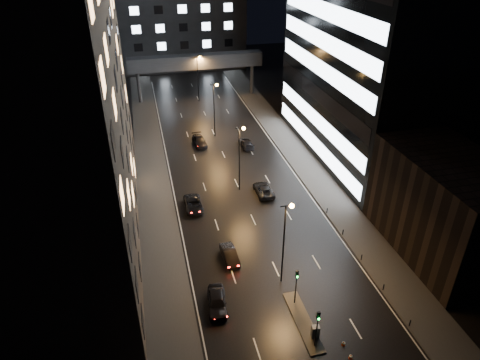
{
  "coord_description": "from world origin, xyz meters",
  "views": [
    {
      "loc": [
        -12.68,
        -25.32,
        33.55
      ],
      "look_at": [
        -0.86,
        24.06,
        4.0
      ],
      "focal_mm": 32.0,
      "sensor_mm": 36.0,
      "label": 1
    }
  ],
  "objects_px": {
    "car_away_a": "(217,302)",
    "car_away_b": "(230,255)",
    "utility_cabinet": "(315,332)",
    "car_toward_b": "(246,144)",
    "car_away_c": "(193,204)",
    "car_away_d": "(199,141)",
    "car_toward_a": "(264,190)"
  },
  "relations": [
    {
      "from": "utility_cabinet",
      "to": "car_toward_b",
      "type": "bearing_deg",
      "value": 92.61
    },
    {
      "from": "car_away_b",
      "to": "car_away_a",
      "type": "bearing_deg",
      "value": -116.61
    },
    {
      "from": "car_away_b",
      "to": "utility_cabinet",
      "type": "xyz_separation_m",
      "value": [
        5.49,
        -12.86,
        0.12
      ]
    },
    {
      "from": "car_away_a",
      "to": "car_away_d",
      "type": "bearing_deg",
      "value": 90.36
    },
    {
      "from": "car_away_a",
      "to": "car_away_c",
      "type": "bearing_deg",
      "value": 95.83
    },
    {
      "from": "car_away_c",
      "to": "utility_cabinet",
      "type": "xyz_separation_m",
      "value": [
        8.12,
        -24.6,
        0.13
      ]
    },
    {
      "from": "car_away_a",
      "to": "car_toward_b",
      "type": "xyz_separation_m",
      "value": [
        12.22,
        36.08,
        -0.1
      ]
    },
    {
      "from": "car_toward_a",
      "to": "car_toward_b",
      "type": "xyz_separation_m",
      "value": [
        1.4,
        15.93,
        0.01
      ]
    },
    {
      "from": "car_away_c",
      "to": "car_away_d",
      "type": "height_order",
      "value": "car_away_d"
    },
    {
      "from": "car_away_c",
      "to": "utility_cabinet",
      "type": "relative_size",
      "value": 3.73
    },
    {
      "from": "car_away_b",
      "to": "utility_cabinet",
      "type": "bearing_deg",
      "value": -71.18
    },
    {
      "from": "car_away_c",
      "to": "car_away_b",
      "type": "bearing_deg",
      "value": -78.04
    },
    {
      "from": "car_away_a",
      "to": "car_away_b",
      "type": "distance_m",
      "value": 7.5
    },
    {
      "from": "car_away_b",
      "to": "car_away_c",
      "type": "relative_size",
      "value": 0.85
    },
    {
      "from": "car_toward_a",
      "to": "car_toward_b",
      "type": "relative_size",
      "value": 1.04
    },
    {
      "from": "car_away_a",
      "to": "utility_cabinet",
      "type": "xyz_separation_m",
      "value": [
        8.34,
        -5.92,
        0.02
      ]
    },
    {
      "from": "car_away_a",
      "to": "utility_cabinet",
      "type": "height_order",
      "value": "car_away_a"
    },
    {
      "from": "car_away_c",
      "to": "car_away_d",
      "type": "relative_size",
      "value": 0.97
    },
    {
      "from": "car_away_a",
      "to": "car_toward_b",
      "type": "relative_size",
      "value": 0.97
    },
    {
      "from": "car_away_a",
      "to": "car_away_c",
      "type": "height_order",
      "value": "car_away_a"
    },
    {
      "from": "car_away_a",
      "to": "car_away_b",
      "type": "xyz_separation_m",
      "value": [
        2.85,
        6.94,
        -0.1
      ]
    },
    {
      "from": "car_away_d",
      "to": "utility_cabinet",
      "type": "relative_size",
      "value": 3.85
    },
    {
      "from": "car_toward_b",
      "to": "utility_cabinet",
      "type": "distance_m",
      "value": 42.18
    },
    {
      "from": "car_away_b",
      "to": "car_away_d",
      "type": "height_order",
      "value": "car_away_d"
    },
    {
      "from": "car_away_b",
      "to": "car_away_c",
      "type": "xyz_separation_m",
      "value": [
        -2.63,
        11.73,
        -0.0
      ]
    },
    {
      "from": "car_away_a",
      "to": "car_away_c",
      "type": "relative_size",
      "value": 0.93
    },
    {
      "from": "car_away_c",
      "to": "car_toward_a",
      "type": "bearing_deg",
      "value": 7.23
    },
    {
      "from": "car_away_c",
      "to": "car_toward_b",
      "type": "height_order",
      "value": "car_toward_b"
    },
    {
      "from": "utility_cabinet",
      "to": "car_toward_a",
      "type": "bearing_deg",
      "value": 92.47
    },
    {
      "from": "car_away_c",
      "to": "car_toward_a",
      "type": "distance_m",
      "value": 10.69
    },
    {
      "from": "car_away_b",
      "to": "car_toward_a",
      "type": "height_order",
      "value": "car_away_b"
    },
    {
      "from": "car_away_a",
      "to": "car_toward_a",
      "type": "bearing_deg",
      "value": 68.29
    }
  ]
}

